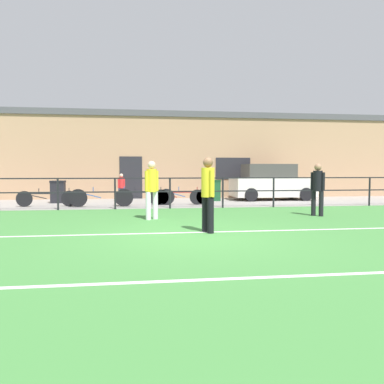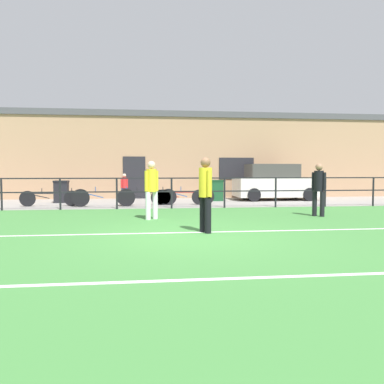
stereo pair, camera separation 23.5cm
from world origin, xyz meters
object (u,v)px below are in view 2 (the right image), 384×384
at_px(parked_car_red, 274,183).
at_px(bicycle_parked_4, 50,198).
at_px(player_winger, 205,190).
at_px(trash_bin_1, 217,190).
at_px(player_goalkeeper, 319,186).
at_px(bicycle_parked_0, 187,196).
at_px(player_striker, 152,186).
at_px(bicycle_parked_1, 103,197).
at_px(trash_bin_0, 61,192).
at_px(spectator_child, 124,186).
at_px(bicycle_parked_3, 179,197).
at_px(bicycle_parked_2, 144,197).

xyz_separation_m(parked_car_red, bicycle_parked_4, (-9.76, -2.14, -0.47)).
distance_m(player_winger, trash_bin_1, 8.91).
xyz_separation_m(player_goalkeeper, bicycle_parked_0, (-3.60, 4.18, -0.56)).
distance_m(player_striker, bicycle_parked_0, 4.58).
bearing_deg(player_winger, bicycle_parked_1, -173.94).
distance_m(bicycle_parked_1, trash_bin_0, 2.87).
bearing_deg(bicycle_parked_4, spectator_child, 38.55).
bearing_deg(trash_bin_0, bicycle_parked_3, -18.99).
distance_m(parked_car_red, trash_bin_0, 9.69).
bearing_deg(trash_bin_1, player_goalkeeper, -71.45).
height_order(player_striker, spectator_child, player_striker).
height_order(spectator_child, bicycle_parked_2, spectator_child).
relative_size(bicycle_parked_4, trash_bin_0, 2.37).
distance_m(player_striker, bicycle_parked_4, 5.81).
distance_m(parked_car_red, trash_bin_1, 2.84).
bearing_deg(player_goalkeeper, bicycle_parked_1, 17.88).
height_order(player_goalkeeper, player_winger, player_winger).
height_order(spectator_child, bicycle_parked_4, spectator_child).
bearing_deg(bicycle_parked_3, parked_car_red, 24.41).
bearing_deg(bicycle_parked_3, player_winger, -89.86).
bearing_deg(trash_bin_1, bicycle_parked_2, -150.42).
bearing_deg(parked_car_red, trash_bin_0, -177.39).
height_order(bicycle_parked_1, trash_bin_0, trash_bin_0).
bearing_deg(player_winger, player_goalkeeper, 105.12).
height_order(player_striker, parked_car_red, parked_car_red).
bearing_deg(bicycle_parked_3, spectator_child, 136.27).
distance_m(player_striker, trash_bin_1, 6.90).
height_order(bicycle_parked_2, bicycle_parked_4, bicycle_parked_2).
xyz_separation_m(spectator_child, bicycle_parked_2, (0.88, -2.19, -0.38)).
bearing_deg(parked_car_red, player_winger, -117.75).
height_order(player_winger, trash_bin_0, player_winger).
xyz_separation_m(parked_car_red, bicycle_parked_3, (-4.72, -2.14, -0.47)).
distance_m(player_goalkeeper, bicycle_parked_0, 5.54).
distance_m(player_winger, bicycle_parked_3, 6.83).
bearing_deg(bicycle_parked_0, parked_car_red, 26.09).
xyz_separation_m(bicycle_parked_4, trash_bin_0, (0.08, 1.70, 0.16)).
distance_m(bicycle_parked_1, bicycle_parked_2, 1.59).
bearing_deg(bicycle_parked_3, trash_bin_1, 44.53).
distance_m(spectator_child, bicycle_parked_1, 2.65).
bearing_deg(parked_car_red, bicycle_parked_4, -167.61).
xyz_separation_m(player_goalkeeper, bicycle_parked_2, (-5.35, 4.18, -0.57)).
height_order(parked_car_red, bicycle_parked_1, parked_car_red).
bearing_deg(spectator_child, trash_bin_0, -11.38).
distance_m(player_winger, trash_bin_0, 9.86).
xyz_separation_m(bicycle_parked_1, bicycle_parked_3, (2.95, 0.36, -0.03)).
relative_size(bicycle_parked_1, trash_bin_0, 2.52).
xyz_separation_m(player_winger, bicycle_parked_3, (-0.02, 6.80, -0.62)).
bearing_deg(player_winger, bicycle_parked_0, 158.59).
height_order(trash_bin_0, trash_bin_1, trash_bin_1).
relative_size(player_winger, bicycle_parked_2, 0.79).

